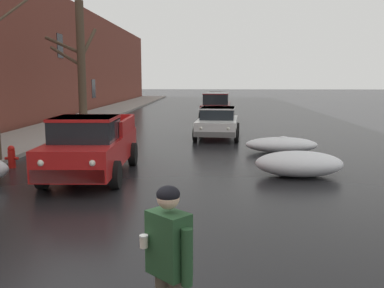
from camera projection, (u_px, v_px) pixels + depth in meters
The scene contains 13 objects.
left_sidewalk_slab at pixel (57, 128), 23.15m from camera, with size 3.37×80.00×0.15m, color gray.
brick_townhouse_facade at pixel (13, 51), 22.63m from camera, with size 0.63×80.00×8.34m.
snow_bank_along_left_kerb at pixel (282, 145), 16.05m from camera, with size 2.70×1.26×0.61m.
snow_bank_along_right_kerb at pixel (87, 125), 22.57m from camera, with size 1.88×1.40×0.68m.
snow_bank_far_right_pile at pixel (299, 164), 12.18m from camera, with size 2.48×1.44×0.72m.
bare_tree_mid_block at pixel (80, 64), 22.80m from camera, with size 2.66×1.86×6.77m.
pickup_truck_red_approaching_near_lane at pixel (91, 146), 12.06m from camera, with size 2.22×5.09×1.76m.
sedan_white_parked_kerbside_close at pixel (218, 122), 19.84m from camera, with size 2.22×4.06×1.42m.
suv_maroon_parked_kerbside_mid at pixel (216, 106), 27.62m from camera, with size 2.19×4.71×1.82m.
sedan_black_parked_far_down_block at pixel (215, 104), 33.60m from camera, with size 1.95×4.13×1.42m.
sedan_red_queued_behind_truck at pixel (216, 99), 40.96m from camera, with size 1.84×4.09×1.42m.
pedestrian_with_coffee at pixel (169, 258), 4.19m from camera, with size 0.57×0.51×1.76m.
fire_hydrant at pixel (12, 157), 13.26m from camera, with size 0.42×0.22×0.71m.
Camera 1 is at (1.97, -4.64, 2.78)m, focal length 39.94 mm.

